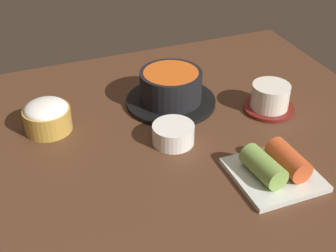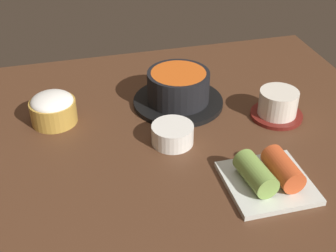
{
  "view_description": "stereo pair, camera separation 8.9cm",
  "coord_description": "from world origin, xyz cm",
  "px_view_note": "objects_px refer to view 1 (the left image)",
  "views": [
    {
      "loc": [
        -25.19,
        -70.89,
        55.21
      ],
      "look_at": [
        2.0,
        -2.0,
        5.0
      ],
      "focal_mm": 49.9,
      "sensor_mm": 36.0,
      "label": 1
    },
    {
      "loc": [
        -16.7,
        -73.66,
        55.21
      ],
      "look_at": [
        2.0,
        -2.0,
        5.0
      ],
      "focal_mm": 49.9,
      "sensor_mm": 36.0,
      "label": 2
    }
  ],
  "objects_px": {
    "stone_pot": "(171,89)",
    "tea_cup_with_saucer": "(269,97)",
    "kimchi_plate": "(275,168)",
    "banchan_cup_center": "(173,133)",
    "rice_bowl": "(47,116)"
  },
  "relations": [
    {
      "from": "stone_pot",
      "to": "tea_cup_with_saucer",
      "type": "distance_m",
      "value": 0.21
    },
    {
      "from": "rice_bowl",
      "to": "tea_cup_with_saucer",
      "type": "distance_m",
      "value": 0.46
    },
    {
      "from": "stone_pot",
      "to": "rice_bowl",
      "type": "bearing_deg",
      "value": -179.3
    },
    {
      "from": "tea_cup_with_saucer",
      "to": "banchan_cup_center",
      "type": "xyz_separation_m",
      "value": [
        -0.23,
        -0.04,
        -0.01
      ]
    },
    {
      "from": "stone_pot",
      "to": "kimchi_plate",
      "type": "relative_size",
      "value": 1.38
    },
    {
      "from": "tea_cup_with_saucer",
      "to": "banchan_cup_center",
      "type": "distance_m",
      "value": 0.24
    },
    {
      "from": "tea_cup_with_saucer",
      "to": "kimchi_plate",
      "type": "height_order",
      "value": "tea_cup_with_saucer"
    },
    {
      "from": "rice_bowl",
      "to": "banchan_cup_center",
      "type": "bearing_deg",
      "value": -31.47
    },
    {
      "from": "kimchi_plate",
      "to": "banchan_cup_center",
      "type": "bearing_deg",
      "value": 127.88
    },
    {
      "from": "banchan_cup_center",
      "to": "kimchi_plate",
      "type": "xyz_separation_m",
      "value": [
        0.12,
        -0.16,
        -0.0
      ]
    },
    {
      "from": "tea_cup_with_saucer",
      "to": "banchan_cup_center",
      "type": "height_order",
      "value": "tea_cup_with_saucer"
    },
    {
      "from": "stone_pot",
      "to": "tea_cup_with_saucer",
      "type": "xyz_separation_m",
      "value": [
        0.19,
        -0.1,
        -0.01
      ]
    },
    {
      "from": "stone_pot",
      "to": "tea_cup_with_saucer",
      "type": "bearing_deg",
      "value": -27.88
    },
    {
      "from": "rice_bowl",
      "to": "banchan_cup_center",
      "type": "relative_size",
      "value": 1.16
    },
    {
      "from": "tea_cup_with_saucer",
      "to": "banchan_cup_center",
      "type": "bearing_deg",
      "value": -170.94
    }
  ]
}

